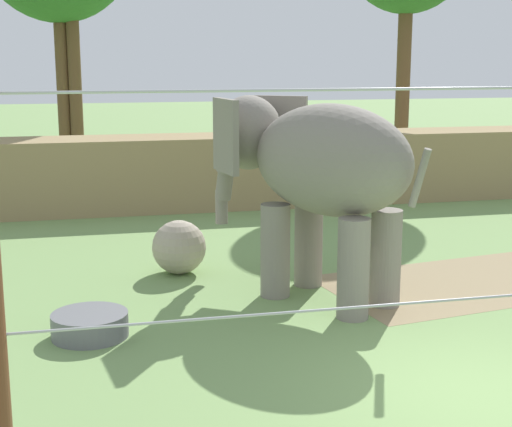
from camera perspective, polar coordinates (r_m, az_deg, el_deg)
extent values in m
plane|color=#759956|center=(9.75, 16.44, -12.81)|extent=(120.00, 120.00, 0.00)
cube|color=#937F5B|center=(14.41, 16.61, -4.79)|extent=(6.14, 3.75, 0.01)
cube|color=#997F56|center=(20.68, -0.22, 3.29)|extent=(36.00, 1.80, 1.90)
cylinder|color=gray|center=(12.74, 1.45, -2.78)|extent=(0.49, 0.49, 1.57)
cylinder|color=gray|center=(13.37, 3.94, -2.10)|extent=(0.49, 0.49, 1.57)
cylinder|color=gray|center=(11.76, 7.28, -4.10)|extent=(0.49, 0.49, 1.57)
cylinder|color=gray|center=(12.44, 9.65, -3.29)|extent=(0.49, 0.49, 1.57)
ellipsoid|color=gray|center=(12.26, 5.64, 3.99)|extent=(2.92, 3.31, 1.80)
ellipsoid|color=gray|center=(13.42, -0.54, 6.06)|extent=(1.64, 1.61, 1.30)
cube|color=gray|center=(12.86, -2.28, 5.81)|extent=(0.26, 1.02, 1.24)
cube|color=gray|center=(13.83, 1.76, 6.22)|extent=(0.92, 0.63, 1.24)
cylinder|color=gray|center=(13.81, -1.98, 4.28)|extent=(0.60, 0.66, 0.70)
cylinder|color=gray|center=(13.98, -2.35, 2.32)|extent=(0.47, 0.49, 0.66)
cylinder|color=gray|center=(14.12, -2.59, 0.50)|extent=(0.32, 0.32, 0.62)
cylinder|color=gray|center=(11.35, 12.12, 2.60)|extent=(0.28, 0.35, 0.90)
sphere|color=tan|center=(14.19, -5.76, -2.51)|extent=(1.00, 1.00, 1.00)
cylinder|color=slate|center=(11.34, -12.29, -8.12)|extent=(1.10, 1.10, 0.35)
cylinder|color=#38607A|center=(11.29, -12.32, -7.43)|extent=(1.01, 1.01, 0.02)
cylinder|color=brown|center=(27.42, -14.18, 8.87)|extent=(0.44, 0.44, 5.59)
cylinder|color=brown|center=(24.79, 10.88, 8.80)|extent=(0.44, 0.44, 5.63)
cylinder|color=brown|center=(27.27, -13.35, 9.59)|extent=(0.44, 0.44, 6.24)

